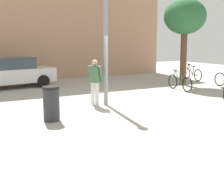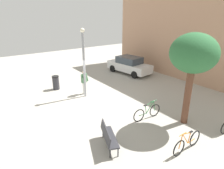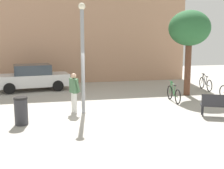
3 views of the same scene
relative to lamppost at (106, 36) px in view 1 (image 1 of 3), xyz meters
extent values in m
plane|color=#A8A399|center=(1.07, -0.25, -2.52)|extent=(36.00, 36.00, 0.00)
cube|color=tan|center=(1.07, 9.21, 1.60)|extent=(14.87, 2.00, 8.23)
cylinder|color=gray|center=(0.00, 0.00, -0.41)|extent=(0.15, 0.15, 4.23)
cylinder|color=white|center=(-0.41, 0.24, -2.09)|extent=(0.14, 0.14, 0.85)
cylinder|color=white|center=(-0.33, 0.05, -2.09)|extent=(0.14, 0.14, 0.85)
cube|color=#47704C|center=(-0.37, 0.14, -1.37)|extent=(0.36, 0.45, 0.60)
sphere|color=tan|center=(-0.37, 0.14, -0.96)|extent=(0.22, 0.22, 0.22)
cylinder|color=#47704C|center=(-0.43, 0.39, -1.34)|extent=(0.25, 0.17, 0.55)
cylinder|color=#47704C|center=(-0.23, -0.07, -1.34)|extent=(0.25, 0.17, 0.55)
cylinder|color=black|center=(4.71, -1.30, -2.31)|extent=(0.05, 0.05, 0.42)
cylinder|color=brown|center=(5.98, 2.53, -1.09)|extent=(0.34, 0.34, 2.86)
ellipsoid|color=#2B6436|center=(5.98, 2.53, 1.11)|extent=(2.20, 2.20, 1.87)
torus|color=black|center=(7.39, 1.24, -2.16)|extent=(0.06, 0.71, 0.71)
cylinder|color=orange|center=(7.39, 0.99, -2.19)|extent=(0.04, 0.50, 0.04)
torus|color=black|center=(4.64, 1.75, -2.16)|extent=(0.10, 0.71, 0.71)
torus|color=black|center=(4.56, 0.66, -2.16)|extent=(0.10, 0.71, 0.71)
cylinder|color=#338447|center=(4.61, 1.39, -1.88)|extent=(0.07, 0.50, 0.64)
cylinder|color=#338447|center=(4.61, 1.34, -1.64)|extent=(0.08, 0.58, 0.18)
cylinder|color=#338447|center=(4.59, 1.11, -1.95)|extent=(0.05, 0.14, 0.48)
cylinder|color=#338447|center=(4.58, 0.91, -2.19)|extent=(0.07, 0.50, 0.04)
cylinder|color=#338447|center=(4.64, 1.69, -1.88)|extent=(0.05, 0.17, 0.63)
cube|color=black|center=(4.59, 1.06, -1.69)|extent=(0.09, 0.21, 0.04)
cylinder|color=#338447|center=(4.63, 1.62, -1.57)|extent=(0.06, 0.44, 0.03)
torus|color=black|center=(7.88, 4.27, -2.16)|extent=(0.14, 0.71, 0.71)
torus|color=black|center=(7.74, 3.18, -2.16)|extent=(0.14, 0.71, 0.71)
cylinder|color=black|center=(7.83, 3.90, -1.88)|extent=(0.10, 0.50, 0.64)
cylinder|color=black|center=(7.83, 3.86, -1.64)|extent=(0.11, 0.58, 0.18)
cylinder|color=black|center=(7.80, 3.62, -1.95)|extent=(0.05, 0.14, 0.48)
cylinder|color=black|center=(7.77, 3.42, -2.19)|extent=(0.10, 0.50, 0.04)
cylinder|color=black|center=(7.87, 4.20, -1.88)|extent=(0.06, 0.17, 0.63)
cube|color=black|center=(7.79, 3.57, -1.69)|extent=(0.10, 0.21, 0.04)
cylinder|color=black|center=(7.86, 4.14, -1.57)|extent=(0.08, 0.44, 0.03)
cube|color=silver|center=(-2.35, 5.87, -1.90)|extent=(4.39, 2.26, 0.70)
cube|color=#333D47|center=(-2.35, 5.87, -1.27)|extent=(2.30, 1.84, 0.60)
cylinder|color=black|center=(-1.12, 6.85, -2.20)|extent=(0.66, 0.31, 0.64)
cylinder|color=black|center=(-0.90, 5.27, -2.20)|extent=(0.66, 0.31, 0.64)
cylinder|color=#2D2D33|center=(-2.39, -1.15, -2.05)|extent=(0.47, 0.47, 0.94)
cylinder|color=black|center=(-2.39, -1.15, -1.54)|extent=(0.50, 0.50, 0.08)
camera|label=1|loc=(-4.77, -9.27, -0.22)|focal=46.31mm
camera|label=2|loc=(11.04, -5.73, 2.90)|focal=31.55mm
camera|label=3|loc=(-1.30, -11.54, 0.59)|focal=45.47mm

